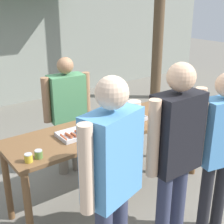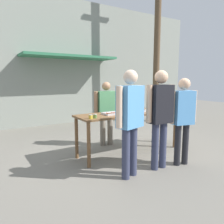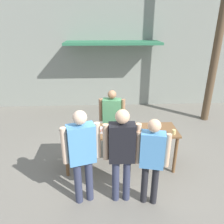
{
  "view_description": "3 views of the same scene",
  "coord_description": "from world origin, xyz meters",
  "px_view_note": "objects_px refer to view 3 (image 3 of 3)",
  "views": [
    {
      "loc": [
        -1.92,
        -2.59,
        2.29
      ],
      "look_at": [
        0.0,
        0.0,
        1.07
      ],
      "focal_mm": 50.0,
      "sensor_mm": 36.0,
      "label": 1
    },
    {
      "loc": [
        -2.86,
        -3.82,
        1.65
      ],
      "look_at": [
        -0.47,
        -0.02,
        0.97
      ],
      "focal_mm": 35.0,
      "sensor_mm": 36.0,
      "label": 2
    },
    {
      "loc": [
        -0.38,
        -4.14,
        3.08
      ],
      "look_at": [
        -0.15,
        0.76,
        1.02
      ],
      "focal_mm": 35.0,
      "sensor_mm": 36.0,
      "label": 3
    }
  ],
  "objects_px": {
    "food_tray_buns": "(131,130)",
    "condiment_jar_mustard": "(68,135)",
    "person_customer_holding_hotdog": "(82,151)",
    "food_tray_sausages": "(99,130)",
    "utility_pole": "(224,8)",
    "person_customer_with_cup": "(152,156)",
    "person_customer_waiting_in_line": "(122,149)",
    "condiment_jar_ketchup": "(73,135)",
    "person_server_behind_table": "(112,116)",
    "beer_cup": "(174,132)"
  },
  "relations": [
    {
      "from": "food_tray_sausages",
      "to": "food_tray_buns",
      "type": "xyz_separation_m",
      "value": [
        0.7,
        -0.0,
        0.0
      ]
    },
    {
      "from": "condiment_jar_mustard",
      "to": "condiment_jar_ketchup",
      "type": "xyz_separation_m",
      "value": [
        0.1,
        0.01,
        0.0
      ]
    },
    {
      "from": "beer_cup",
      "to": "condiment_jar_mustard",
      "type": "bearing_deg",
      "value": -179.97
    },
    {
      "from": "person_customer_holding_hotdog",
      "to": "person_customer_with_cup",
      "type": "relative_size",
      "value": 1.08
    },
    {
      "from": "condiment_jar_ketchup",
      "to": "person_customer_waiting_in_line",
      "type": "bearing_deg",
      "value": -40.72
    },
    {
      "from": "condiment_jar_mustard",
      "to": "condiment_jar_ketchup",
      "type": "height_order",
      "value": "same"
    },
    {
      "from": "condiment_jar_mustard",
      "to": "person_customer_with_cup",
      "type": "height_order",
      "value": "person_customer_with_cup"
    },
    {
      "from": "person_customer_holding_hotdog",
      "to": "person_customer_with_cup",
      "type": "bearing_deg",
      "value": 159.07
    },
    {
      "from": "food_tray_buns",
      "to": "condiment_jar_ketchup",
      "type": "height_order",
      "value": "condiment_jar_ketchup"
    },
    {
      "from": "food_tray_sausages",
      "to": "person_customer_with_cup",
      "type": "height_order",
      "value": "person_customer_with_cup"
    },
    {
      "from": "person_customer_waiting_in_line",
      "to": "food_tray_sausages",
      "type": "bearing_deg",
      "value": -67.58
    },
    {
      "from": "condiment_jar_ketchup",
      "to": "person_customer_waiting_in_line",
      "type": "xyz_separation_m",
      "value": [
        0.91,
        -0.78,
        0.12
      ]
    },
    {
      "from": "food_tray_buns",
      "to": "condiment_jar_mustard",
      "type": "height_order",
      "value": "condiment_jar_mustard"
    },
    {
      "from": "condiment_jar_mustard",
      "to": "food_tray_buns",
      "type": "bearing_deg",
      "value": 9.4
    },
    {
      "from": "food_tray_sausages",
      "to": "person_customer_with_cup",
      "type": "relative_size",
      "value": 0.23
    },
    {
      "from": "food_tray_buns",
      "to": "condiment_jar_mustard",
      "type": "relative_size",
      "value": 4.78
    },
    {
      "from": "food_tray_buns",
      "to": "person_customer_with_cup",
      "type": "relative_size",
      "value": 0.22
    },
    {
      "from": "food_tray_sausages",
      "to": "person_customer_holding_hotdog",
      "type": "height_order",
      "value": "person_customer_holding_hotdog"
    },
    {
      "from": "person_customer_with_cup",
      "to": "person_customer_waiting_in_line",
      "type": "height_order",
      "value": "person_customer_waiting_in_line"
    },
    {
      "from": "food_tray_sausages",
      "to": "condiment_jar_mustard",
      "type": "bearing_deg",
      "value": -160.19
    },
    {
      "from": "person_server_behind_table",
      "to": "person_customer_waiting_in_line",
      "type": "bearing_deg",
      "value": -80.66
    },
    {
      "from": "condiment_jar_mustard",
      "to": "person_server_behind_table",
      "type": "bearing_deg",
      "value": 46.85
    },
    {
      "from": "food_tray_buns",
      "to": "person_customer_holding_hotdog",
      "type": "distance_m",
      "value": 1.39
    },
    {
      "from": "food_tray_sausages",
      "to": "person_customer_waiting_in_line",
      "type": "relative_size",
      "value": 0.21
    },
    {
      "from": "person_server_behind_table",
      "to": "person_customer_with_cup",
      "type": "relative_size",
      "value": 0.95
    },
    {
      "from": "beer_cup",
      "to": "person_customer_with_cup",
      "type": "xyz_separation_m",
      "value": [
        -0.65,
        -0.87,
        0.03
      ]
    },
    {
      "from": "food_tray_buns",
      "to": "person_customer_waiting_in_line",
      "type": "xyz_separation_m",
      "value": [
        -0.3,
        -0.99,
        0.14
      ]
    },
    {
      "from": "person_customer_holding_hotdog",
      "to": "food_tray_buns",
      "type": "bearing_deg",
      "value": -150.73
    },
    {
      "from": "condiment_jar_mustard",
      "to": "beer_cup",
      "type": "relative_size",
      "value": 0.76
    },
    {
      "from": "food_tray_buns",
      "to": "person_customer_holding_hotdog",
      "type": "relative_size",
      "value": 0.21
    },
    {
      "from": "condiment_jar_mustard",
      "to": "person_customer_waiting_in_line",
      "type": "height_order",
      "value": "person_customer_waiting_in_line"
    },
    {
      "from": "person_customer_holding_hotdog",
      "to": "food_tray_sausages",
      "type": "bearing_deg",
      "value": -121.42
    },
    {
      "from": "condiment_jar_mustard",
      "to": "utility_pole",
      "type": "distance_m",
      "value": 5.5
    },
    {
      "from": "person_customer_with_cup",
      "to": "food_tray_sausages",
      "type": "bearing_deg",
      "value": -37.2
    },
    {
      "from": "beer_cup",
      "to": "condiment_jar_ketchup",
      "type": "bearing_deg",
      "value": 179.71
    },
    {
      "from": "condiment_jar_ketchup",
      "to": "food_tray_buns",
      "type": "bearing_deg",
      "value": 9.64
    },
    {
      "from": "condiment_jar_ketchup",
      "to": "utility_pole",
      "type": "distance_m",
      "value": 5.42
    },
    {
      "from": "person_server_behind_table",
      "to": "food_tray_buns",
      "type": "bearing_deg",
      "value": -57.16
    },
    {
      "from": "food_tray_sausages",
      "to": "condiment_jar_ketchup",
      "type": "distance_m",
      "value": 0.55
    },
    {
      "from": "condiment_jar_ketchup",
      "to": "person_customer_holding_hotdog",
      "type": "distance_m",
      "value": 0.82
    },
    {
      "from": "person_customer_holding_hotdog",
      "to": "utility_pole",
      "type": "bearing_deg",
      "value": -154.02
    },
    {
      "from": "food_tray_buns",
      "to": "utility_pole",
      "type": "bearing_deg",
      "value": 40.91
    },
    {
      "from": "condiment_jar_mustard",
      "to": "person_customer_holding_hotdog",
      "type": "relative_size",
      "value": 0.04
    },
    {
      "from": "condiment_jar_ketchup",
      "to": "person_customer_holding_hotdog",
      "type": "bearing_deg",
      "value": -73.0
    },
    {
      "from": "food_tray_sausages",
      "to": "person_customer_with_cup",
      "type": "xyz_separation_m",
      "value": [
        0.9,
        -1.08,
        0.07
      ]
    },
    {
      "from": "person_server_behind_table",
      "to": "utility_pole",
      "type": "bearing_deg",
      "value": 34.35
    },
    {
      "from": "food_tray_sausages",
      "to": "condiment_jar_mustard",
      "type": "relative_size",
      "value": 4.9
    },
    {
      "from": "person_customer_holding_hotdog",
      "to": "person_customer_waiting_in_line",
      "type": "bearing_deg",
      "value": 163.51
    },
    {
      "from": "condiment_jar_mustard",
      "to": "person_server_behind_table",
      "type": "distance_m",
      "value": 1.36
    },
    {
      "from": "beer_cup",
      "to": "utility_pole",
      "type": "height_order",
      "value": "utility_pole"
    }
  ]
}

